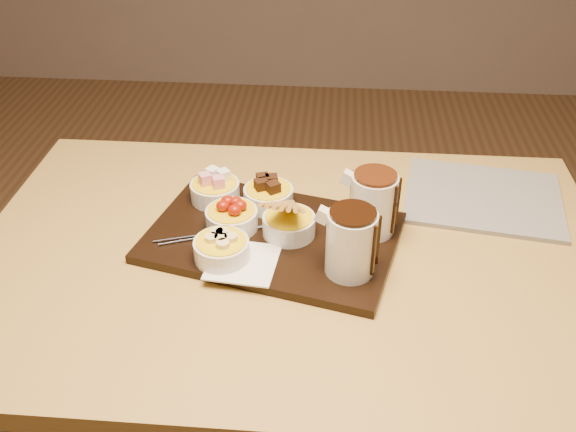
# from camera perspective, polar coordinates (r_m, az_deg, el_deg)

# --- Properties ---
(dining_table) EXTENTS (1.20, 0.80, 0.75)m
(dining_table) POSITION_cam_1_polar(r_m,az_deg,el_deg) (1.26, 0.27, -6.72)
(dining_table) COLOR #B08C41
(dining_table) RESTS_ON ground
(serving_board) EXTENTS (0.52, 0.40, 0.02)m
(serving_board) POSITION_cam_1_polar(r_m,az_deg,el_deg) (1.22, -1.40, -1.90)
(serving_board) COLOR black
(serving_board) RESTS_ON dining_table
(napkin) EXTENTS (0.13, 0.13, 0.00)m
(napkin) POSITION_cam_1_polar(r_m,az_deg,el_deg) (1.15, -4.04, -4.11)
(napkin) COLOR white
(napkin) RESTS_ON serving_board
(bowl_marshmallows) EXTENTS (0.10, 0.10, 0.04)m
(bowl_marshmallows) POSITION_cam_1_polar(r_m,az_deg,el_deg) (1.31, -6.49, 2.20)
(bowl_marshmallows) COLOR silver
(bowl_marshmallows) RESTS_ON serving_board
(bowl_cake) EXTENTS (0.10, 0.10, 0.04)m
(bowl_cake) POSITION_cam_1_polar(r_m,az_deg,el_deg) (1.29, -1.75, 1.71)
(bowl_cake) COLOR silver
(bowl_cake) RESTS_ON serving_board
(bowl_strawberries) EXTENTS (0.10, 0.10, 0.04)m
(bowl_strawberries) POSITION_cam_1_polar(r_m,az_deg,el_deg) (1.23, -5.02, -0.27)
(bowl_strawberries) COLOR silver
(bowl_strawberries) RESTS_ON serving_board
(bowl_biscotti) EXTENTS (0.10, 0.10, 0.04)m
(bowl_biscotti) POSITION_cam_1_polar(r_m,az_deg,el_deg) (1.21, 0.08, -0.83)
(bowl_biscotti) COLOR silver
(bowl_biscotti) RESTS_ON serving_board
(bowl_bananas) EXTENTS (0.10, 0.10, 0.04)m
(bowl_bananas) POSITION_cam_1_polar(r_m,az_deg,el_deg) (1.15, -5.92, -3.03)
(bowl_bananas) COLOR silver
(bowl_bananas) RESTS_ON serving_board
(pitcher_dark_chocolate) EXTENTS (0.10, 0.10, 0.12)m
(pitcher_dark_chocolate) POSITION_cam_1_polar(r_m,az_deg,el_deg) (1.10, 5.62, -2.44)
(pitcher_dark_chocolate) COLOR silver
(pitcher_dark_chocolate) RESTS_ON serving_board
(pitcher_milk_chocolate) EXTENTS (0.10, 0.10, 0.12)m
(pitcher_milk_chocolate) POSITION_cam_1_polar(r_m,az_deg,el_deg) (1.20, 7.57, 1.04)
(pitcher_milk_chocolate) COLOR silver
(pitcher_milk_chocolate) RESTS_ON serving_board
(fondue_skewers) EXTENTS (0.11, 0.26, 0.01)m
(fondue_skewers) POSITION_cam_1_polar(r_m,az_deg,el_deg) (1.22, -5.87, -1.41)
(fondue_skewers) COLOR silver
(fondue_skewers) RESTS_ON serving_board
(newspaper) EXTENTS (0.35, 0.30, 0.01)m
(newspaper) POSITION_cam_1_polar(r_m,az_deg,el_deg) (1.40, 16.95, 1.57)
(newspaper) COLOR beige
(newspaper) RESTS_ON dining_table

